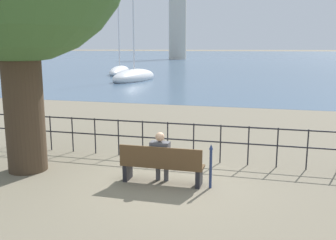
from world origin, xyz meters
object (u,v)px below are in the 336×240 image
(park_bench, at_px, (162,165))
(harbor_lighthouse, at_px, (178,17))
(seated_person_left, at_px, (160,155))
(sailboat_2, at_px, (134,77))
(sailboat_0, at_px, (120,71))
(closed_umbrella, at_px, (211,164))

(park_bench, distance_m, harbor_lighthouse, 92.78)
(seated_person_left, bearing_deg, sailboat_2, 111.13)
(seated_person_left, relative_size, harbor_lighthouse, 0.05)
(sailboat_0, bearing_deg, park_bench, -77.61)
(sailboat_0, height_order, sailboat_2, sailboat_0)
(closed_umbrella, bearing_deg, park_bench, -178.64)
(sailboat_2, bearing_deg, park_bench, -61.58)
(harbor_lighthouse, bearing_deg, sailboat_2, -80.20)
(closed_umbrella, height_order, sailboat_0, sailboat_0)
(closed_umbrella, relative_size, harbor_lighthouse, 0.04)
(sailboat_0, bearing_deg, sailboat_2, -70.70)
(park_bench, distance_m, seated_person_left, 0.24)
(sailboat_0, xyz_separation_m, sailboat_2, (4.72, -8.04, 0.02))
(sailboat_2, bearing_deg, sailboat_0, 127.67)
(closed_umbrella, xyz_separation_m, harbor_lighthouse, (-22.10, 89.74, 10.28))
(park_bench, xyz_separation_m, seated_person_left, (-0.05, 0.08, 0.22))
(sailboat_2, bearing_deg, seated_person_left, -61.62)
(sailboat_2, bearing_deg, closed_umbrella, -59.42)
(seated_person_left, xyz_separation_m, sailboat_2, (-9.83, 25.45, -0.32))
(harbor_lighthouse, bearing_deg, closed_umbrella, -76.16)
(park_bench, xyz_separation_m, sailboat_2, (-9.88, 25.52, -0.10))
(park_bench, height_order, seated_person_left, seated_person_left)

